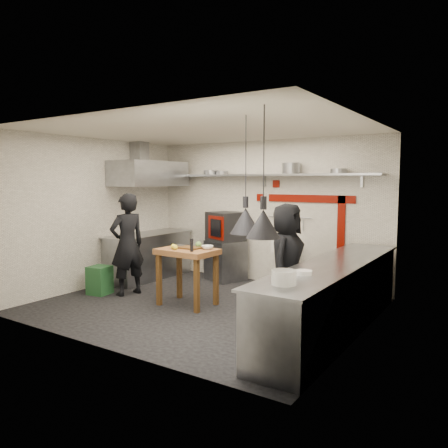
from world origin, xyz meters
The scene contains 47 objects.
floor centered at (0.00, 0.00, 0.00)m, with size 5.00×5.00×0.00m, color black.
ceiling centered at (0.00, 0.00, 2.80)m, with size 5.00×5.00×0.00m, color silver.
wall_back centered at (0.00, 2.10, 1.40)m, with size 5.00×0.04×2.80m, color silver.
wall_front centered at (0.00, -2.10, 1.40)m, with size 5.00×0.04×2.80m, color silver.
wall_left centered at (-2.50, 0.00, 1.40)m, with size 0.04×4.20×2.80m, color silver.
wall_right centered at (2.50, 0.00, 1.40)m, with size 0.04×4.20×2.80m, color silver.
red_band_horiz centered at (0.95, 2.08, 1.68)m, with size 1.70×0.02×0.14m, color #660B02.
red_band_vert centered at (1.55, 2.08, 1.20)m, with size 0.14×0.02×1.10m, color #660B02.
red_tile_a centered at (0.25, 2.08, 1.95)m, with size 0.14×0.02×0.14m, color #660B02.
red_tile_b centered at (-0.10, 2.08, 1.68)m, with size 0.14×0.02×0.14m, color #660B02.
back_shelf centered at (0.00, 1.92, 2.12)m, with size 4.60×0.34×0.04m, color slate.
shelf_bracket_left centered at (-1.90, 2.07, 2.02)m, with size 0.04×0.06×0.24m, color slate.
shelf_bracket_mid centered at (0.00, 2.07, 2.02)m, with size 0.04×0.06×0.24m, color slate.
shelf_bracket_right centered at (1.90, 2.07, 2.02)m, with size 0.04×0.06×0.24m, color slate.
pan_far_left centered at (-1.18, 1.92, 2.19)m, with size 0.30×0.30×0.09m, color slate.
pan_mid_left centered at (-0.90, 1.92, 2.18)m, with size 0.24×0.24×0.07m, color slate.
stock_pot centered at (0.64, 1.92, 2.24)m, with size 0.33×0.33×0.20m, color slate.
pan_right centered at (1.53, 1.92, 2.18)m, with size 0.28×0.28×0.08m, color slate.
oven_stand centered at (-0.72, 1.77, 0.40)m, with size 0.69×0.62×0.80m, color slate.
combi_oven centered at (-0.73, 1.81, 1.09)m, with size 0.64×0.60×0.58m, color black.
oven_door centered at (-0.77, 1.51, 1.09)m, with size 0.51×0.03×0.46m, color #660B02.
oven_glass centered at (-0.75, 1.46, 1.09)m, with size 0.35×0.02×0.34m, color black.
hand_sink centered at (0.55, 1.92, 0.78)m, with size 0.46×0.34×0.22m, color silver.
sink_tap centered at (0.55, 1.92, 0.96)m, with size 0.03×0.03×0.14m, color slate.
sink_drain centered at (0.55, 1.88, 0.34)m, with size 0.06×0.06×0.66m, color slate.
utensil_rail centered at (0.55, 2.06, 1.32)m, with size 0.02×0.02×0.90m, color slate.
counter_right centered at (2.15, 0.00, 0.45)m, with size 0.70×3.80×0.90m, color slate.
counter_right_top centered at (2.15, 0.00, 0.92)m, with size 0.76×3.90×0.03m, color slate.
plate_stack centered at (2.12, -1.48, 1.01)m, with size 0.26×0.26×0.15m, color silver.
small_bowl_right centered at (2.10, -0.91, 0.96)m, with size 0.20×0.20×0.05m, color silver.
counter_left centered at (-2.15, 1.05, 0.45)m, with size 0.70×1.90×0.90m, color slate.
counter_left_top centered at (-2.15, 1.05, 0.92)m, with size 0.76×2.00×0.03m, color slate.
extractor_hood centered at (-2.10, 1.05, 2.15)m, with size 0.78×1.60×0.50m, color slate.
hood_duct centered at (-2.35, 1.05, 2.55)m, with size 0.28×0.28×0.50m, color slate.
green_bin centered at (-1.98, -0.39, 0.25)m, with size 0.35×0.35×0.50m, color #1E4E27.
prep_table centered at (-0.25, -0.08, 0.46)m, with size 0.92×0.64×0.92m, color brown, non-canonical shape.
cutting_board centered at (-0.24, -0.03, 0.93)m, with size 0.36×0.25×0.03m, color #4E3115.
pepper_mill centered at (-0.03, -0.25, 1.02)m, with size 0.05×0.05×0.20m, color black.
lemon_a centered at (-0.42, -0.22, 0.96)m, with size 0.09×0.09×0.09m, color yellow.
lemon_b centered at (-0.36, -0.25, 0.96)m, with size 0.08×0.08×0.08m, color yellow.
veg_ball centered at (-0.18, 0.13, 0.97)m, with size 0.11×0.11×0.11m, color #577F3B.
steel_tray centered at (-0.50, 0.04, 0.94)m, with size 0.18×0.12×0.03m, color slate.
bowl centered at (0.04, 0.07, 0.95)m, with size 0.19×0.19×0.06m, color silver.
heat_lamp_near centered at (1.34, -0.94, 2.08)m, with size 0.38×0.38×1.44m, color black, non-canonical shape.
heat_lamp_far centered at (1.86, -1.46, 2.10)m, with size 0.37×0.37×1.40m, color black, non-canonical shape.
chef_left centered at (-1.54, -0.14, 0.90)m, with size 0.65×0.43×1.80m, color black.
chef_right centered at (1.29, 0.36, 0.84)m, with size 0.82×0.53×1.68m, color black.
Camera 1 is at (4.04, -5.56, 2.01)m, focal length 35.00 mm.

